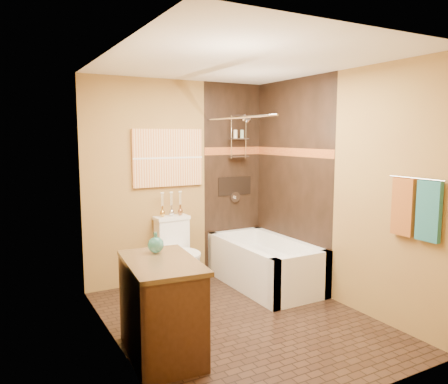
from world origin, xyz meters
TOP-DOWN VIEW (x-y plane):
  - floor at (0.00, 0.00)m, footprint 3.00×3.00m
  - wall_left at (-1.20, 0.00)m, footprint 0.02×3.00m
  - wall_right at (1.20, 0.00)m, footprint 0.02×3.00m
  - wall_back at (0.00, 1.50)m, footprint 2.40×0.02m
  - wall_front at (0.00, -1.50)m, footprint 2.40×0.02m
  - ceiling at (0.00, 0.00)m, footprint 3.00×3.00m
  - alcove_tile_back at (0.78, 1.49)m, footprint 0.85×0.01m
  - alcove_tile_right at (1.19, 0.75)m, footprint 0.01×1.50m
  - mosaic_band_back at (0.78, 1.48)m, footprint 0.85×0.01m
  - mosaic_band_right at (1.18, 0.75)m, footprint 0.01×1.50m
  - alcove_niche at (0.80, 1.48)m, footprint 0.50×0.01m
  - shower_fixtures at (0.80, 1.38)m, footprint 0.24×0.33m
  - curtain_rod at (0.40, 0.75)m, footprint 0.03×1.55m
  - towel_bar at (1.15, -1.05)m, footprint 0.02×0.55m
  - towel_teal at (1.16, -1.18)m, footprint 0.05×0.22m
  - towel_rust at (1.16, -0.92)m, footprint 0.05×0.22m
  - sunset_painting at (-0.15, 1.48)m, footprint 0.90×0.04m
  - vanity_mirror at (-1.19, -0.27)m, footprint 0.01×1.00m
  - bathtub at (0.80, 0.75)m, footprint 0.80×1.50m
  - toilet at (-0.15, 1.20)m, footprint 0.44×0.64m
  - vanity at (-0.92, -0.27)m, footprint 0.65×0.97m
  - teal_bottle at (-0.87, -0.03)m, footprint 0.15×0.15m
  - bud_vases at (-0.15, 1.39)m, footprint 0.30×0.06m

SIDE VIEW (x-z plane):
  - floor at x=0.00m, z-range 0.00..0.00m
  - bathtub at x=0.80m, z-range -0.05..0.50m
  - vanity at x=-0.92m, z-range 0.00..0.81m
  - toilet at x=-0.15m, z-range 0.00..0.84m
  - teal_bottle at x=-0.87m, z-range 0.79..1.01m
  - bud_vases at x=-0.15m, z-range 0.85..1.15m
  - alcove_niche at x=0.80m, z-range 1.02..1.27m
  - towel_teal at x=1.16m, z-range 0.92..1.44m
  - towel_rust at x=1.16m, z-range 0.92..1.44m
  - wall_left at x=-1.20m, z-range 0.00..2.50m
  - wall_right at x=1.20m, z-range 0.00..2.50m
  - wall_back at x=0.00m, z-range 0.00..2.50m
  - wall_front at x=0.00m, z-range 0.00..2.50m
  - alcove_tile_back at x=0.78m, z-range 0.00..2.50m
  - alcove_tile_right at x=1.19m, z-range 0.00..2.50m
  - towel_bar at x=1.15m, z-range 1.44..1.46m
  - vanity_mirror at x=-1.19m, z-range 1.05..1.95m
  - sunset_painting at x=-0.15m, z-range 1.20..1.90m
  - mosaic_band_back at x=0.78m, z-range 1.57..1.67m
  - mosaic_band_right at x=1.18m, z-range 1.57..1.67m
  - shower_fixtures at x=0.80m, z-range 1.08..2.25m
  - curtain_rod at x=0.40m, z-range 2.01..2.03m
  - ceiling at x=0.00m, z-range 2.50..2.50m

